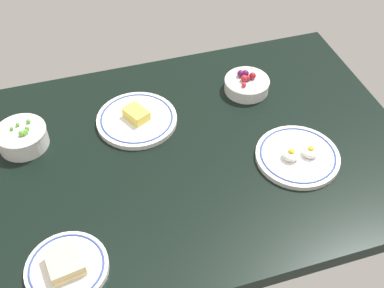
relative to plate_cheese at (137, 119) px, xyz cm
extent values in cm
cube|color=black|center=(-11.61, 14.70, -3.06)|extent=(115.38, 81.06, 4.00)
cylinder|color=white|center=(0.00, 0.00, -0.34)|extent=(22.42, 22.42, 1.43)
torus|color=#33478C|center=(0.00, 0.00, 0.38)|extent=(20.23, 20.23, 0.50)
cube|color=#F2D14C|center=(0.00, 0.00, 1.82)|extent=(7.30, 8.18, 2.88)
cylinder|color=white|center=(-36.84, 25.81, -0.37)|extent=(21.81, 21.81, 1.38)
torus|color=#33478C|center=(-36.84, 25.81, 0.33)|extent=(19.69, 19.69, 0.50)
ellipsoid|color=white|center=(-39.66, 26.76, 1.47)|extent=(4.16, 4.16, 2.29)
sphere|color=yellow|center=(-39.66, 26.76, 2.50)|extent=(1.67, 1.67, 1.67)
ellipsoid|color=white|center=(-34.43, 26.31, 1.52)|extent=(4.36, 4.36, 2.40)
sphere|color=yellow|center=(-34.43, 26.31, 2.60)|extent=(1.74, 1.74, 1.74)
cylinder|color=white|center=(24.33, 40.93, -0.31)|extent=(17.82, 17.82, 1.48)
torus|color=#33478C|center=(24.33, 40.93, 0.43)|extent=(16.18, 16.18, 0.50)
cube|color=beige|center=(24.33, 40.93, 1.03)|extent=(8.27, 8.77, 1.20)
cube|color=#E5B24C|center=(24.33, 40.93, 2.03)|extent=(8.27, 8.77, 0.80)
cube|color=beige|center=(24.33, 40.93, 3.03)|extent=(8.27, 8.77, 1.20)
cylinder|color=white|center=(-34.31, -3.89, 0.74)|extent=(13.14, 13.14, 3.58)
torus|color=white|center=(-34.31, -3.89, 2.53)|extent=(13.42, 13.42, 0.80)
sphere|color=#B2232D|center=(-33.32, -4.01, 3.55)|extent=(2.05, 2.05, 2.05)
sphere|color=#59144C|center=(-33.18, -6.40, 3.58)|extent=(2.12, 2.12, 2.12)
sphere|color=#B2232D|center=(-32.33, -1.54, 3.24)|extent=(1.43, 1.43, 1.43)
sphere|color=maroon|center=(-36.13, -4.37, 3.56)|extent=(2.06, 2.06, 2.06)
sphere|color=maroon|center=(-34.43, -3.95, 3.37)|extent=(1.69, 1.69, 1.69)
sphere|color=#59144C|center=(-34.50, -5.97, 3.60)|extent=(2.14, 2.14, 2.14)
cylinder|color=white|center=(30.70, -0.08, 1.50)|extent=(13.12, 13.12, 5.11)
torus|color=white|center=(30.70, -0.08, 4.06)|extent=(13.40, 13.40, 0.80)
sphere|color=#599E38|center=(28.25, -2.49, 4.66)|extent=(1.22, 1.22, 1.22)
sphere|color=#599E38|center=(29.51, 1.87, 4.60)|extent=(1.08, 1.08, 1.08)
sphere|color=#599E38|center=(28.73, 0.26, 4.67)|extent=(1.23, 1.23, 1.23)
sphere|color=#599E38|center=(30.25, 1.79, 4.83)|extent=(1.56, 1.56, 1.56)
sphere|color=#599E38|center=(29.17, 1.42, 4.73)|extent=(1.34, 1.34, 1.34)
sphere|color=#599E38|center=(31.07, -2.10, 4.60)|extent=(1.08, 1.08, 1.08)
sphere|color=#599E38|center=(32.66, -1.05, 4.57)|extent=(1.02, 1.02, 1.02)
camera|label=1|loc=(14.30, 99.22, 92.71)|focal=45.51mm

